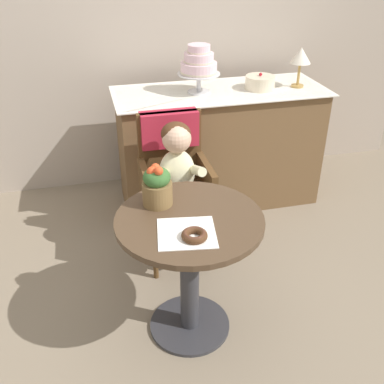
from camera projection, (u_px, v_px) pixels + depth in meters
ground_plane at (190, 325)px, 2.50m from camera, size 8.00×8.00×0.00m
back_wall at (131, 16)px, 3.37m from camera, size 4.80×0.10×2.70m
cafe_table at (190, 253)px, 2.25m from camera, size 0.72×0.72×0.72m
wicker_chair at (173, 165)px, 2.80m from camera, size 0.42×0.45×0.95m
seated_child at (178, 170)px, 2.65m from camera, size 0.27×0.32×0.73m
paper_napkin at (187, 233)px, 2.03m from camera, size 0.30×0.29×0.00m
donut_front at (194, 235)px, 1.98m from camera, size 0.12×0.12×0.04m
flower_vase at (157, 186)px, 2.20m from camera, size 0.15×0.15×0.22m
display_counter at (219, 147)px, 3.48m from camera, size 1.56×0.62×0.90m
tiered_cake_stand at (199, 64)px, 3.12m from camera, size 0.30×0.30×0.33m
round_layer_cake at (260, 82)px, 3.26m from camera, size 0.21×0.21×0.12m
table_lamp at (301, 57)px, 3.22m from camera, size 0.15×0.15×0.28m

